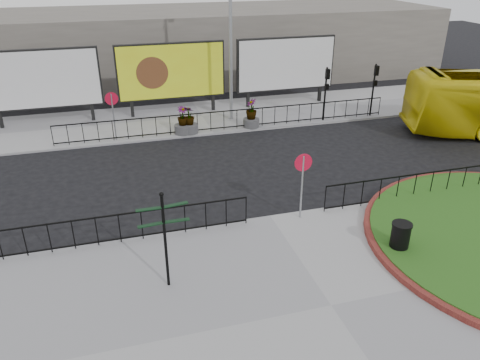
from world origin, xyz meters
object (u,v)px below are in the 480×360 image
object	(u,v)px
billboard_mid	(171,72)
planter_a	(183,123)
litter_bin	(400,238)
planter_c	(251,115)
planter_b	(190,123)
lamp_post	(231,34)
fingerpost_sign	(164,231)

from	to	relation	value
billboard_mid	planter_a	distance (m)	4.06
litter_bin	planter_c	bearing A→B (deg)	94.30
planter_b	planter_a	bearing A→B (deg)	-180.00
billboard_mid	planter_b	size ratio (longest dim) A/B	4.34
lamp_post	planter_c	bearing A→B (deg)	-66.59
planter_b	planter_c	size ratio (longest dim) A/B	0.92
litter_bin	planter_b	distance (m)	13.42
litter_bin	fingerpost_sign	bearing A→B (deg)	176.96
planter_b	planter_c	distance (m)	3.40
lamp_post	planter_a	distance (m)	5.41
lamp_post	litter_bin	size ratio (longest dim) A/B	8.80
planter_b	planter_c	world-z (taller)	planter_c
fingerpost_sign	planter_a	xyz separation A→B (m)	(2.54, 12.30, -1.26)
lamp_post	planter_b	world-z (taller)	lamp_post
fingerpost_sign	planter_a	size ratio (longest dim) A/B	2.07
litter_bin	planter_c	world-z (taller)	planter_c
fingerpost_sign	planter_c	xyz separation A→B (m)	(6.30, 12.30, -1.16)
fingerpost_sign	planter_c	bearing A→B (deg)	63.53
fingerpost_sign	planter_b	bearing A→B (deg)	77.38
billboard_mid	fingerpost_sign	world-z (taller)	billboard_mid
litter_bin	planter_a	xyz separation A→B (m)	(-4.71, 12.69, 0.02)
fingerpost_sign	planter_b	xyz separation A→B (m)	(2.90, 12.30, -1.27)
billboard_mid	planter_c	size ratio (longest dim) A/B	3.99
lamp_post	litter_bin	bearing A→B (deg)	-83.43
billboard_mid	planter_a	world-z (taller)	billboard_mid
fingerpost_sign	planter_c	world-z (taller)	fingerpost_sign
planter_a	litter_bin	bearing A→B (deg)	-69.63
billboard_mid	planter_a	xyz separation A→B (m)	(-0.06, -3.57, -1.93)
lamp_post	litter_bin	world-z (taller)	lamp_post
fingerpost_sign	lamp_post	bearing A→B (deg)	68.68
billboard_mid	lamp_post	bearing A→B (deg)	-33.25
fingerpost_sign	litter_bin	size ratio (longest dim) A/B	2.85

